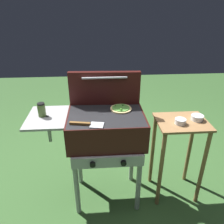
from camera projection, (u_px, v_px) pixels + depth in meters
ground_plane at (107, 194)px, 2.23m from camera, size 8.00×8.00×0.00m
grill at (105, 130)px, 1.89m from camera, size 0.96×0.53×0.90m
grill_lid_open at (105, 88)px, 1.96m from camera, size 0.63×0.09×0.30m
pizza_veggie at (121, 108)px, 1.91m from camera, size 0.18×0.18×0.03m
sauce_jar at (42, 110)px, 1.78m from camera, size 0.06×0.06×0.11m
spatula at (87, 124)px, 1.67m from camera, size 0.27×0.11×0.02m
prep_table at (179, 144)px, 2.02m from camera, size 0.44×0.36×0.81m
topping_bowl_near at (180, 122)px, 1.86m from camera, size 0.09×0.09×0.04m
topping_bowl_far at (197, 118)px, 1.92m from camera, size 0.11×0.11×0.04m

